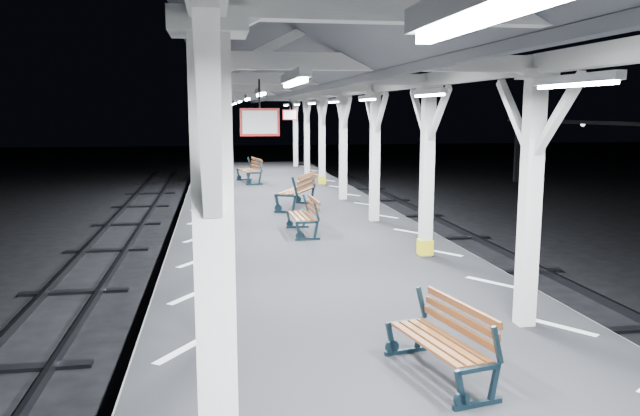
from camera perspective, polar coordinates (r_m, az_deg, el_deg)
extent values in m
plane|color=black|center=(10.32, 2.32, -12.78)|extent=(120.00, 120.00, 0.00)
cube|color=black|center=(10.14, 2.33, -10.15)|extent=(6.00, 50.00, 1.00)
cube|color=silver|center=(9.81, -11.94, -7.93)|extent=(1.00, 48.00, 0.01)
cube|color=silver|center=(10.75, 15.33, -6.56)|extent=(1.00, 48.00, 0.01)
cube|color=#2D2D33|center=(10.40, -23.14, -12.87)|extent=(0.08, 60.00, 0.16)
cube|color=black|center=(10.56, -26.10, -13.02)|extent=(2.20, 0.22, 0.06)
cube|color=#2D2D33|center=(11.97, 24.01, -10.05)|extent=(0.08, 60.00, 0.16)
cube|color=black|center=(12.29, 26.17, -9.96)|extent=(2.20, 0.22, 0.06)
cube|color=silver|center=(3.59, -9.45, -10.91)|extent=(0.22, 0.22, 3.20)
cube|color=silver|center=(3.41, -10.19, 16.34)|extent=(0.40, 0.40, 0.12)
cube|color=silver|center=(3.93, -9.90, 7.89)|extent=(0.10, 0.99, 0.99)
cube|color=silver|center=(2.83, -10.03, 7.55)|extent=(0.10, 0.99, 0.99)
cube|color=silver|center=(7.48, -9.52, -0.53)|extent=(0.22, 0.22, 3.20)
cube|color=silver|center=(7.40, -9.86, 12.26)|extent=(0.40, 0.40, 0.12)
cube|color=silver|center=(7.93, -9.74, 8.34)|extent=(0.10, 0.99, 0.99)
cube|color=silver|center=(6.83, -9.76, 8.27)|extent=(0.10, 0.99, 0.99)
cube|color=silver|center=(11.45, -9.54, 2.71)|extent=(0.22, 0.22, 3.20)
cube|color=silver|center=(11.39, -9.76, 11.04)|extent=(0.40, 0.40, 0.12)
cube|color=yellow|center=(11.68, -9.36, -4.23)|extent=(0.26, 0.26, 0.30)
cube|color=silver|center=(11.93, -9.68, 8.49)|extent=(0.10, 0.99, 0.99)
cube|color=silver|center=(10.83, -9.69, 8.46)|extent=(0.10, 0.99, 0.99)
cube|color=silver|center=(15.43, -9.55, 4.28)|extent=(0.22, 0.22, 3.20)
cube|color=silver|center=(15.39, -9.71, 10.45)|extent=(0.40, 0.40, 0.12)
cube|color=silver|center=(15.93, -9.66, 8.56)|extent=(0.10, 0.99, 0.99)
cube|color=silver|center=(14.83, -9.66, 8.54)|extent=(0.10, 0.99, 0.99)
cube|color=silver|center=(19.42, -9.55, 5.21)|extent=(0.22, 0.22, 3.20)
cube|color=silver|center=(19.39, -9.68, 10.11)|extent=(0.40, 0.40, 0.12)
cube|color=silver|center=(19.93, -9.64, 8.60)|extent=(0.10, 0.99, 0.99)
cube|color=silver|center=(18.83, -9.64, 8.59)|extent=(0.10, 0.99, 0.99)
cube|color=silver|center=(23.41, -9.56, 5.82)|extent=(0.22, 0.22, 3.20)
cube|color=silver|center=(23.39, -9.66, 9.88)|extent=(0.40, 0.40, 0.12)
cube|color=yellow|center=(23.53, -9.47, 2.36)|extent=(0.26, 0.26, 0.30)
cube|color=silver|center=(23.93, -9.63, 8.63)|extent=(0.10, 0.99, 0.99)
cube|color=silver|center=(22.83, -9.63, 8.63)|extent=(0.10, 0.99, 0.99)
cube|color=silver|center=(27.41, -9.56, 6.25)|extent=(0.22, 0.22, 3.20)
cube|color=silver|center=(27.39, -9.65, 9.72)|extent=(0.40, 0.40, 0.12)
cube|color=silver|center=(27.93, -9.62, 8.65)|extent=(0.10, 0.99, 0.99)
cube|color=silver|center=(26.83, -9.62, 8.65)|extent=(0.10, 0.99, 0.99)
cube|color=silver|center=(31.41, -9.56, 6.57)|extent=(0.22, 0.22, 3.20)
cube|color=silver|center=(31.39, -9.64, 9.60)|extent=(0.40, 0.40, 0.12)
cube|color=silver|center=(31.93, -9.62, 8.67)|extent=(0.10, 0.99, 0.99)
cube|color=silver|center=(30.83, -9.62, 8.67)|extent=(0.10, 0.99, 0.99)
cube|color=silver|center=(8.47, 18.64, 0.22)|extent=(0.22, 0.22, 3.20)
cube|color=silver|center=(8.40, 19.21, 11.49)|extent=(0.40, 0.40, 0.12)
cube|color=silver|center=(8.87, 17.34, 8.11)|extent=(0.10, 0.99, 0.99)
cube|color=silver|center=(7.91, 20.94, 7.88)|extent=(0.10, 0.99, 0.99)
cube|color=silver|center=(12.12, 9.76, 3.04)|extent=(0.22, 0.22, 3.20)
cube|color=silver|center=(12.07, 9.97, 10.91)|extent=(0.40, 0.40, 0.12)
cube|color=yellow|center=(12.34, 9.58, -3.53)|extent=(0.26, 0.26, 0.30)
cube|color=silver|center=(12.58, 9.07, 8.52)|extent=(0.10, 0.99, 0.99)
cube|color=silver|center=(11.54, 10.81, 8.45)|extent=(0.10, 0.99, 0.99)
cube|color=silver|center=(15.93, 5.03, 4.51)|extent=(0.22, 0.22, 3.20)
cube|color=silver|center=(15.90, 5.11, 10.49)|extent=(0.40, 0.40, 0.12)
cube|color=silver|center=(16.42, 4.60, 8.66)|extent=(0.10, 0.99, 0.99)
cube|color=silver|center=(15.36, 5.61, 8.63)|extent=(0.10, 0.99, 0.99)
cube|color=silver|center=(19.82, 2.14, 5.40)|extent=(0.22, 0.22, 3.20)
cube|color=silver|center=(19.79, 2.16, 10.20)|extent=(0.40, 0.40, 0.12)
cube|color=silver|center=(20.33, 1.84, 8.73)|extent=(0.10, 0.99, 0.99)
cube|color=silver|center=(19.25, 2.49, 8.71)|extent=(0.10, 0.99, 0.99)
cube|color=silver|center=(23.75, 0.19, 5.98)|extent=(0.22, 0.22, 3.20)
cube|color=silver|center=(23.72, 0.19, 9.99)|extent=(0.40, 0.40, 0.12)
cube|color=yellow|center=(23.86, 0.19, 2.57)|extent=(0.26, 0.26, 0.30)
cube|color=silver|center=(24.26, -0.03, 8.76)|extent=(0.10, 0.99, 0.99)
cube|color=silver|center=(23.18, 0.42, 8.75)|extent=(0.10, 0.99, 0.99)
cube|color=silver|center=(27.70, -1.21, 6.40)|extent=(0.22, 0.22, 3.20)
cube|color=silver|center=(27.67, -1.22, 9.83)|extent=(0.40, 0.40, 0.12)
cube|color=silver|center=(28.21, -1.38, 8.78)|extent=(0.10, 0.99, 0.99)
cube|color=silver|center=(27.13, -1.05, 8.77)|extent=(0.10, 0.99, 0.99)
cube|color=silver|center=(31.66, -2.26, 6.70)|extent=(0.22, 0.22, 3.20)
cube|color=silver|center=(31.64, -2.27, 9.71)|extent=(0.40, 0.40, 0.12)
cube|color=silver|center=(32.18, -2.39, 8.79)|extent=(0.10, 0.99, 0.99)
cube|color=silver|center=(31.09, -2.14, 8.78)|extent=(0.10, 0.99, 0.99)
cube|color=silver|center=(9.40, -9.82, 12.25)|extent=(0.18, 48.00, 0.24)
cube|color=silver|center=(10.21, 13.78, 11.85)|extent=(0.18, 48.00, 0.24)
cube|color=silver|center=(3.96, 21.54, 16.58)|extent=(4.20, 0.14, 0.20)
cube|color=silver|center=(7.66, 5.66, 13.12)|extent=(4.20, 0.14, 0.20)
cube|color=silver|center=(11.57, 0.39, 11.72)|extent=(4.20, 0.14, 0.20)
cube|color=silver|center=(15.52, -2.18, 11.00)|extent=(4.20, 0.14, 0.20)
cube|color=silver|center=(19.49, -3.70, 10.56)|extent=(4.20, 0.14, 0.20)
cube|color=silver|center=(23.47, -4.71, 10.26)|extent=(4.20, 0.14, 0.20)
cube|color=silver|center=(27.46, -5.42, 10.05)|extent=(4.20, 0.14, 0.20)
cube|color=silver|center=(31.45, -5.95, 9.89)|extent=(4.20, 0.14, 0.20)
cube|color=silver|center=(9.70, 2.52, 17.72)|extent=(0.16, 48.00, 0.20)
cube|color=#46484D|center=(9.47, -5.51, 15.59)|extent=(2.80, 49.00, 1.45)
cube|color=#46484D|center=(10.00, 10.08, 15.14)|extent=(2.80, 49.00, 1.45)
cube|color=white|center=(1.56, 17.20, 17.37)|extent=(0.05, 1.25, 0.05)
cube|color=silver|center=(5.43, -2.35, 11.95)|extent=(0.10, 1.35, 0.08)
cube|color=white|center=(5.43, -2.35, 11.42)|extent=(0.05, 1.25, 0.05)
cube|color=silver|center=(9.41, -5.43, 10.63)|extent=(0.10, 1.35, 0.08)
cube|color=white|center=(9.41, -5.43, 10.32)|extent=(0.05, 1.25, 0.05)
cube|color=silver|center=(13.40, -6.67, 10.08)|extent=(0.10, 1.35, 0.08)
cube|color=white|center=(13.40, -6.67, 9.87)|extent=(0.05, 1.25, 0.05)
cube|color=silver|center=(17.40, -7.34, 9.78)|extent=(0.10, 1.35, 0.08)
cube|color=white|center=(17.40, -7.34, 9.62)|extent=(0.05, 1.25, 0.05)
cube|color=silver|center=(21.40, -7.76, 9.60)|extent=(0.10, 1.35, 0.08)
cube|color=white|center=(21.40, -7.76, 9.46)|extent=(0.05, 1.25, 0.05)
cube|color=silver|center=(25.39, -8.05, 9.47)|extent=(0.10, 1.35, 0.08)
cube|color=white|center=(25.39, -8.04, 9.36)|extent=(0.05, 1.25, 0.05)
cube|color=silver|center=(29.39, -8.26, 9.38)|extent=(0.10, 1.35, 0.08)
cube|color=white|center=(29.39, -8.25, 9.28)|extent=(0.05, 1.25, 0.05)
cube|color=silver|center=(6.31, 22.26, 10.88)|extent=(0.10, 1.35, 0.08)
cube|color=white|center=(6.31, 22.23, 10.43)|extent=(0.05, 1.25, 0.05)
cube|color=silver|center=(9.94, 9.95, 10.44)|extent=(0.10, 1.35, 0.08)
cube|color=white|center=(9.94, 9.94, 10.15)|extent=(0.05, 1.25, 0.05)
cube|color=silver|center=(13.78, 4.36, 10.08)|extent=(0.10, 1.35, 0.08)
cube|color=white|center=(13.78, 4.36, 9.87)|extent=(0.05, 1.25, 0.05)
cube|color=silver|center=(17.69, 1.23, 9.84)|extent=(0.10, 1.35, 0.08)
cube|color=white|center=(17.69, 1.23, 9.68)|extent=(0.05, 1.25, 0.05)
cube|color=silver|center=(21.63, -0.76, 9.67)|extent=(0.10, 1.35, 0.08)
cube|color=white|center=(21.63, -0.76, 9.54)|extent=(0.05, 1.25, 0.05)
cube|color=silver|center=(25.60, -2.14, 9.54)|extent=(0.10, 1.35, 0.08)
cube|color=white|center=(25.59, -2.14, 9.43)|extent=(0.05, 1.25, 0.05)
cube|color=silver|center=(29.57, -3.14, 9.45)|extent=(0.10, 1.35, 0.08)
cube|color=white|center=(29.57, -3.14, 9.35)|extent=(0.05, 1.25, 0.05)
cylinder|color=black|center=(7.98, -5.57, 10.37)|extent=(0.02, 0.02, 0.36)
cube|color=red|center=(7.98, -5.53, 7.82)|extent=(0.50, 0.03, 0.35)
cube|color=white|center=(7.98, -5.53, 7.82)|extent=(0.44, 0.04, 0.29)
cylinder|color=black|center=(21.81, -2.78, 9.44)|extent=(0.02, 0.02, 0.36)
cube|color=red|center=(21.81, -2.77, 8.51)|extent=(0.50, 0.03, 0.35)
cube|color=white|center=(21.81, -2.77, 8.51)|extent=(0.44, 0.05, 0.29)
cube|color=black|center=(35.28, 17.55, 4.98)|extent=(0.20, 0.20, 3.30)
sphere|color=silver|center=(30.00, 22.90, 7.08)|extent=(0.20, 0.20, 0.20)
sphere|color=silver|center=(35.22, 17.67, 7.53)|extent=(0.20, 0.20, 0.20)
cube|color=black|center=(6.44, 14.20, -17.00)|extent=(0.54, 0.16, 0.05)
cube|color=black|center=(6.26, 12.73, -15.92)|extent=(0.14, 0.07, 0.41)
cube|color=black|center=(6.46, 15.60, -15.22)|extent=(0.13, 0.07, 0.41)
cube|color=black|center=(6.32, 15.89, -11.94)|extent=(0.15, 0.07, 0.39)
cube|color=black|center=(7.54, 7.83, -12.84)|extent=(0.54, 0.16, 0.05)
cube|color=black|center=(7.39, 6.50, -11.79)|extent=(0.14, 0.07, 0.41)
cube|color=black|center=(7.56, 9.07, -11.36)|extent=(0.13, 0.07, 0.41)
cube|color=black|center=(7.45, 9.27, -8.51)|extent=(0.15, 0.07, 0.39)
cube|color=brown|center=(6.75, 9.50, -12.14)|extent=(0.35, 1.35, 0.03)
cube|color=brown|center=(6.81, 10.37, -11.98)|extent=(0.35, 1.35, 0.03)
cube|color=brown|center=(6.86, 11.21, -11.82)|extent=(0.35, 1.35, 0.03)
cube|color=brown|center=(6.92, 12.04, -11.67)|extent=(0.35, 1.35, 0.03)
cube|color=brown|center=(6.91, 12.52, -10.61)|extent=(0.31, 1.34, 0.08)
cube|color=brown|center=(6.88, 12.68, -9.68)|extent=(0.31, 1.34, 0.08)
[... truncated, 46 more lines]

